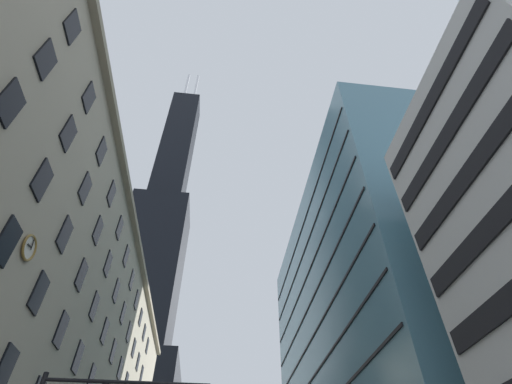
{
  "coord_description": "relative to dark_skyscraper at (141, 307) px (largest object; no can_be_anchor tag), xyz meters",
  "views": [
    {
      "loc": [
        -0.81,
        -12.83,
        1.71
      ],
      "look_at": [
        3.32,
        22.6,
        35.92
      ],
      "focal_mm": 26.3,
      "sensor_mm": 36.0,
      "label": 1
    }
  ],
  "objects": [
    {
      "name": "glass_office_midrise",
      "position": [
        40.55,
        -57.17,
        -30.41
      ],
      "size": [
        16.72,
        43.94,
        40.57
      ],
      "color": "teal",
      "rests_on": "ground"
    },
    {
      "name": "station_building",
      "position": [
        3.32,
        -59.77,
        -36.04
      ],
      "size": [
        14.5,
        67.01,
        29.34
      ],
      "color": "#B2A88E",
      "rests_on": "ground"
    },
    {
      "name": "dark_skyscraper",
      "position": [
        0.0,
        0.0,
        0.0
      ],
      "size": [
        25.67,
        25.67,
        177.21
      ],
      "color": "black",
      "rests_on": "ground"
    }
  ]
}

